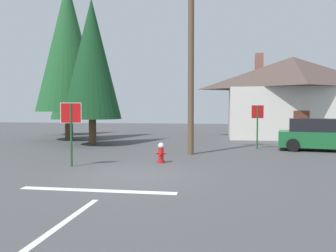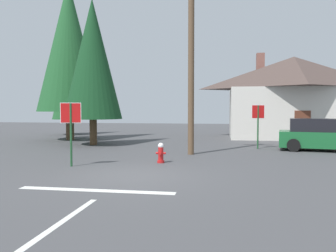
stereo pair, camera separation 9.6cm
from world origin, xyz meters
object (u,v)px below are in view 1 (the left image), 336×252
at_px(pine_tree_tall_left, 68,84).
at_px(fire_hydrant, 161,153).
at_px(stop_sign_near, 71,121).
at_px(stop_sign_far, 257,118).
at_px(parked_car, 321,135).
at_px(utility_pole, 191,58).
at_px(pine_tree_short_left, 92,59).
at_px(house, 292,96).
at_px(pine_tree_mid_left, 68,46).

bearing_deg(pine_tree_tall_left, fire_hydrant, -52.61).
xyz_separation_m(stop_sign_near, stop_sign_far, (7.12, 7.14, -0.02)).
bearing_deg(stop_sign_far, parked_car, -5.42).
relative_size(fire_hydrant, utility_pole, 0.09).
xyz_separation_m(parked_car, pine_tree_short_left, (-12.46, 0.64, 4.22)).
bearing_deg(fire_hydrant, pine_tree_short_left, 131.08).
height_order(utility_pole, stop_sign_far, utility_pole).
height_order(stop_sign_near, pine_tree_tall_left, pine_tree_tall_left).
relative_size(fire_hydrant, pine_tree_tall_left, 0.11).
bearing_deg(house, pine_tree_mid_left, -162.59).
xyz_separation_m(stop_sign_far, pine_tree_tall_left, (-14.50, 7.95, 2.51)).
bearing_deg(pine_tree_mid_left, stop_sign_near, -63.89).
bearing_deg(pine_tree_short_left, stop_sign_far, -2.09).
xyz_separation_m(house, pine_tree_mid_left, (-15.29, -4.79, 3.26)).
xyz_separation_m(pine_tree_tall_left, pine_tree_mid_left, (2.28, -4.67, 2.18)).
bearing_deg(fire_hydrant, pine_tree_tall_left, 127.39).
xyz_separation_m(parked_car, pine_tree_mid_left, (-15.34, 3.57, 5.57)).
xyz_separation_m(utility_pole, parked_car, (6.33, 2.63, -3.68)).
bearing_deg(fire_hydrant, pine_tree_mid_left, 132.24).
height_order(fire_hydrant, pine_tree_tall_left, pine_tree_tall_left).
distance_m(house, pine_tree_mid_left, 16.35).
xyz_separation_m(stop_sign_far, pine_tree_short_left, (-9.34, 0.34, 3.35)).
bearing_deg(parked_car, pine_tree_tall_left, 154.93).
height_order(fire_hydrant, pine_tree_short_left, pine_tree_short_left).
distance_m(utility_pole, pine_tree_tall_left, 15.68).
height_order(pine_tree_tall_left, pine_tree_mid_left, pine_tree_mid_left).
bearing_deg(stop_sign_far, pine_tree_mid_left, 164.99).
height_order(stop_sign_far, pine_tree_short_left, pine_tree_short_left).
bearing_deg(fire_hydrant, stop_sign_near, -154.70).
distance_m(parked_car, pine_tree_short_left, 13.17).
height_order(fire_hydrant, parked_car, parked_car).
xyz_separation_m(stop_sign_near, pine_tree_mid_left, (-5.10, 10.41, 4.68)).
height_order(fire_hydrant, pine_tree_mid_left, pine_tree_mid_left).
relative_size(stop_sign_near, stop_sign_far, 1.01).
bearing_deg(stop_sign_near, utility_pole, 47.13).
distance_m(fire_hydrant, utility_pole, 5.00).
xyz_separation_m(stop_sign_near, pine_tree_short_left, (-2.22, 7.48, 3.33)).
relative_size(stop_sign_far, pine_tree_mid_left, 0.21).
distance_m(stop_sign_near, fire_hydrant, 3.60).
bearing_deg(pine_tree_tall_left, pine_tree_short_left, -55.82).
distance_m(stop_sign_far, house, 8.75).
height_order(fire_hydrant, utility_pole, utility_pole).
relative_size(stop_sign_near, fire_hydrant, 2.98).
bearing_deg(fire_hydrant, house, 62.58).
relative_size(fire_hydrant, house, 0.08).
xyz_separation_m(stop_sign_near, parked_car, (10.24, 6.84, -0.89)).
bearing_deg(pine_tree_mid_left, pine_tree_tall_left, 116.03).
xyz_separation_m(utility_pole, pine_tree_short_left, (-6.12, 3.27, 0.54)).
bearing_deg(pine_tree_tall_left, stop_sign_near, -63.91).
xyz_separation_m(stop_sign_near, house, (10.19, 15.21, 1.42)).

